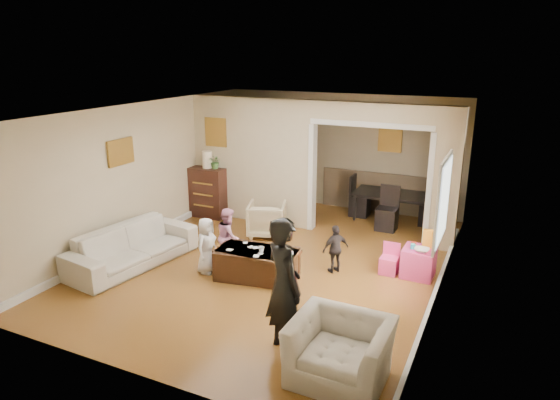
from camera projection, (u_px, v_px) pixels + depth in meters
The scene contains 27 objects.
floor at pixel (275, 261), 8.61m from camera, with size 7.00×7.00×0.00m, color #8F5F25.
partition_left at pixel (253, 160), 10.35m from camera, with size 2.75×0.18×2.60m, color #C6B690.
partition_right at pixel (444, 180), 8.78m from camera, with size 0.55×0.18×2.60m, color #C6B690.
partition_header at pixel (372, 112), 9.01m from camera, with size 2.22×0.18×0.35m, color #C6B690.
window_pane at pixel (444, 201), 6.70m from camera, with size 0.03×0.95×1.10m, color white.
framed_art_partition at pixel (216, 132), 10.43m from camera, with size 0.45×0.03×0.55m, color brown.
framed_art_sofa_wall at pixel (121, 152), 8.66m from camera, with size 0.03×0.55×0.40m, color brown.
framed_art_alcove at pixel (390, 138), 10.64m from camera, with size 0.45×0.03×0.55m, color brown.
sofa at pixel (133, 246), 8.37m from camera, with size 2.27×0.89×0.66m, color beige.
armchair_back at pixel (267, 219), 9.70m from camera, with size 0.71×0.73×0.67m, color #C1B086.
armchair_front at pixel (340, 351), 5.44m from camera, with size 1.06×0.93×0.69m, color beige.
dresser at pixel (209, 192), 10.78m from camera, with size 0.79×0.45×1.09m, color #33170F.
table_lamp at pixel (207, 159), 10.57m from camera, with size 0.22×0.22×0.36m, color #FBEDCC.
potted_plant at pixel (215, 162), 10.50m from camera, with size 0.27×0.23×0.29m, color #416E31.
coffee_table at pixel (257, 264), 7.89m from camera, with size 1.28×0.64×0.48m, color #351F10.
coffee_cup at pixel (261, 250), 7.73m from camera, with size 0.10×0.10×0.09m, color beige.
play_table at pixel (419, 262), 7.96m from camera, with size 0.50×0.50×0.48m, color #E33B8B.
cereal_box at pixel (429, 239), 7.89m from camera, with size 0.20×0.07×0.30m, color yellow.
cyan_cup at pixel (413, 246), 7.88m from camera, with size 0.08×0.08×0.08m, color #26ABBE.
toy_block at pixel (414, 243), 8.04m from camera, with size 0.08×0.06×0.05m, color red.
play_bowl at pixel (422, 250), 7.76m from camera, with size 0.23×0.23×0.06m, color white.
dining_table at pixel (394, 207), 10.57m from camera, with size 1.70×0.95×0.60m, color black.
adult_person at pixel (284, 286), 5.82m from camera, with size 0.62×0.41×1.71m, color black.
child_kneel_a at pixel (207, 245), 8.04m from camera, with size 0.46×0.30×0.94m, color white.
child_kneel_b at pixel (229, 236), 8.36m from camera, with size 0.48×0.37×0.99m, color pink.
child_toddler at pixel (336, 249), 8.07m from camera, with size 0.48×0.20×0.81m, color black.
craft_papers at pixel (259, 250), 7.82m from camera, with size 0.88×0.53×0.00m.
Camera 1 is at (3.45, -7.14, 3.51)m, focal length 31.78 mm.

